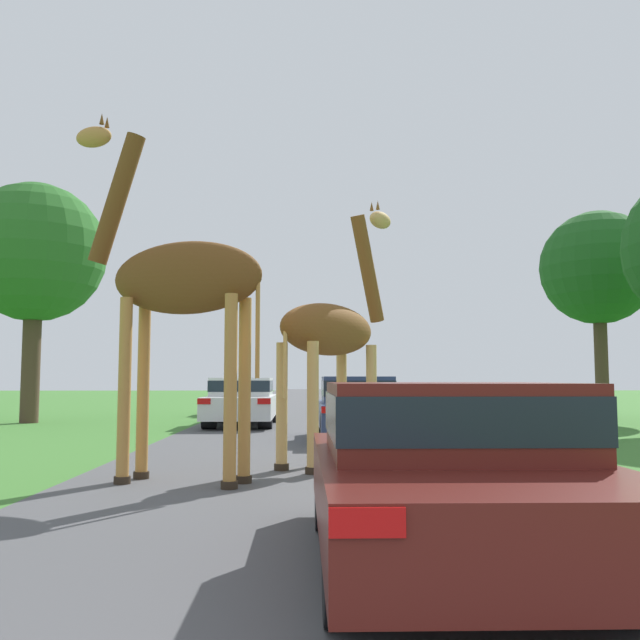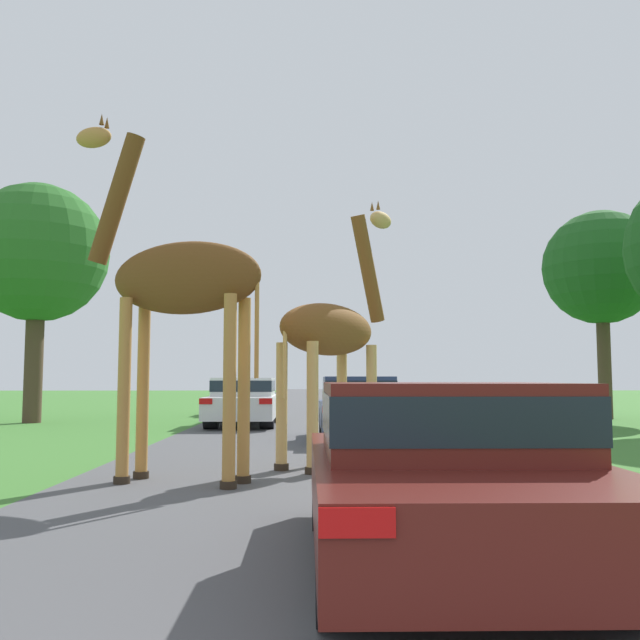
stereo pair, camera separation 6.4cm
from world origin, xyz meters
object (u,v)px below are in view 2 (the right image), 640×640
object	(u,v)px
car_queue_left	(244,400)
tree_far_right	(38,254)
car_lead_maroon	(443,468)
giraffe_near_road	(332,334)
car_far_ahead	(240,396)
car_queue_right	(358,406)
tree_left_edge	(601,269)
giraffe_companion	(178,288)

from	to	relation	value
car_queue_left	tree_far_right	bearing A→B (deg)	168.25
car_lead_maroon	car_queue_left	xyz separation A→B (m)	(-2.88, 15.03, 0.03)
giraffe_near_road	car_far_ahead	xyz separation A→B (m)	(-3.00, 15.79, -1.37)
car_lead_maroon	tree_far_right	xyz separation A→B (m)	(-9.64, 16.44, 4.64)
car_queue_right	car_queue_left	xyz separation A→B (m)	(-3.02, 4.77, -0.02)
giraffe_near_road	car_queue_right	xyz separation A→B (m)	(0.75, 4.60, -1.32)
car_queue_right	giraffe_near_road	bearing A→B (deg)	-99.32
car_far_ahead	tree_far_right	distance (m)	9.12
tree_left_edge	tree_far_right	bearing A→B (deg)	-175.19
car_queue_right	tree_left_edge	xyz separation A→B (m)	(9.09, 7.77, 4.44)
tree_left_edge	giraffe_companion	bearing A→B (deg)	-130.58
car_queue_right	car_far_ahead	world-z (taller)	car_queue_right
giraffe_companion	tree_left_edge	bearing A→B (deg)	-23.71
car_far_ahead	tree_far_right	size ratio (longest dim) A/B	0.52
giraffe_companion	car_queue_right	distance (m)	7.13
car_queue_left	giraffe_companion	bearing A→B (deg)	-89.41
giraffe_companion	car_far_ahead	xyz separation A→B (m)	(-0.84, 17.44, -1.89)
tree_far_right	car_queue_left	bearing A→B (deg)	-11.75
car_queue_left	car_far_ahead	size ratio (longest dim) A/B	1.16
car_lead_maroon	tree_left_edge	size ratio (longest dim) A/B	0.56
giraffe_near_road	car_queue_right	size ratio (longest dim) A/B	1.14
giraffe_near_road	giraffe_companion	xyz separation A→B (m)	(-2.16, -1.65, 0.51)
car_queue_left	tree_far_right	size ratio (longest dim) A/B	0.60
car_lead_maroon	car_far_ahead	distance (m)	21.75
car_far_ahead	giraffe_companion	bearing A→B (deg)	-87.24
car_lead_maroon	tree_left_edge	distance (m)	20.74
car_queue_left	car_queue_right	bearing A→B (deg)	-57.67
car_lead_maroon	car_queue_left	bearing A→B (deg)	100.84
giraffe_near_road	car_far_ahead	size ratio (longest dim) A/B	1.14
giraffe_companion	giraffe_near_road	bearing A→B (deg)	-35.71
car_lead_maroon	tree_left_edge	xyz separation A→B (m)	(9.23, 18.02, 4.49)
car_queue_left	tree_far_right	xyz separation A→B (m)	(-6.76, 1.41, 4.61)
giraffe_near_road	car_lead_maroon	size ratio (longest dim) A/B	1.12
tree_far_right	giraffe_near_road	bearing A→B (deg)	-50.04
car_queue_left	tree_far_right	distance (m)	8.30
giraffe_near_road	car_queue_right	bearing A→B (deg)	121.79
giraffe_near_road	car_lead_maroon	distance (m)	5.86
car_queue_right	tree_left_edge	distance (m)	12.76
tree_left_edge	tree_far_right	size ratio (longest dim) A/B	0.95
car_far_ahead	tree_left_edge	size ratio (longest dim) A/B	0.55
car_lead_maroon	tree_far_right	bearing A→B (deg)	120.39
car_lead_maroon	car_far_ahead	size ratio (longest dim) A/B	1.02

